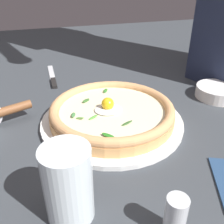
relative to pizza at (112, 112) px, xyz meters
The scene contains 8 objects.
ground_plane 0.05m from the pizza, 129.55° to the left, with size 2.40×2.40×0.03m, color #373B40.
pizza_plate 0.03m from the pizza, ahead, with size 0.35×0.35×0.01m, color white.
pizza is the anchor object (origin of this frame).
side_bowl 0.35m from the pizza, ahead, with size 0.13×0.13×0.03m, color white.
pizza_cutter 0.26m from the pizza, 163.88° to the left, with size 0.14×0.06×0.07m.
table_knife 0.35m from the pizza, 109.25° to the left, with size 0.02×0.23×0.01m.
drinking_glass 0.28m from the pizza, 120.45° to the right, with size 0.08×0.08×0.13m.
pepper_shaker 0.32m from the pizza, 90.69° to the right, with size 0.03×0.03×0.07m, color silver.
Camera 1 is at (-0.15, -0.53, 0.35)m, focal length 40.80 mm.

